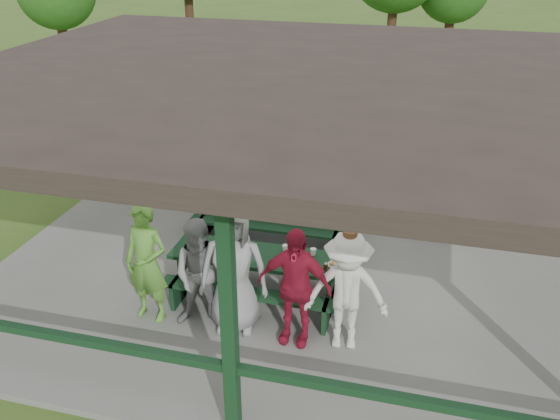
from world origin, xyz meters
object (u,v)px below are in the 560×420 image
(spectator_blue, at_px, (248,157))
(contestant_green, at_px, (147,263))
(farm_trailer, at_px, (338,108))
(picnic_table_near, at_px, (259,270))
(contestant_grey_left, at_px, (202,274))
(picnic_table_far, at_px, (275,211))
(contestant_grey_mid, at_px, (234,268))
(contestant_white_fedora, at_px, (347,292))
(pickup_truck, at_px, (509,108))
(contestant_red, at_px, (295,286))
(spectator_grey, at_px, (416,192))
(spectator_lblue, at_px, (296,176))

(spectator_blue, bearing_deg, contestant_green, 90.09)
(spectator_blue, xyz_separation_m, farm_trailer, (0.99, 4.94, -0.35))
(farm_trailer, bearing_deg, picnic_table_near, -84.00)
(contestant_grey_left, bearing_deg, farm_trailer, 77.42)
(picnic_table_far, height_order, contestant_green, contestant_green)
(contestant_grey_mid, relative_size, spectator_blue, 1.04)
(contestant_green, bearing_deg, contestant_white_fedora, 8.53)
(picnic_table_far, xyz_separation_m, pickup_truck, (4.59, 7.28, 0.14))
(contestant_green, distance_m, spectator_blue, 4.21)
(contestant_grey_mid, xyz_separation_m, spectator_blue, (-1.09, 4.12, -0.04))
(picnic_table_far, distance_m, contestant_green, 3.09)
(contestant_red, height_order, spectator_grey, contestant_red)
(picnic_table_far, bearing_deg, contestant_grey_left, -95.51)
(contestant_white_fedora, relative_size, pickup_truck, 0.34)
(contestant_grey_left, xyz_separation_m, contestant_white_fedora, (2.01, 0.04, 0.03))
(contestant_grey_mid, relative_size, spectator_lblue, 1.16)
(spectator_grey, bearing_deg, contestant_green, 64.64)
(contestant_grey_mid, xyz_separation_m, spectator_grey, (2.27, 3.73, -0.24))
(contestant_red, height_order, farm_trailer, contestant_red)
(contestant_grey_mid, height_order, spectator_grey, contestant_grey_mid)
(picnic_table_near, height_order, pickup_truck, pickup_truck)
(contestant_green, relative_size, contestant_red, 1.04)
(picnic_table_near, xyz_separation_m, spectator_grey, (2.15, 2.94, 0.25))
(contestant_grey_left, height_order, pickup_truck, contestant_grey_left)
(contestant_green, bearing_deg, pickup_truck, 67.93)
(contestant_red, xyz_separation_m, contestant_white_fedora, (0.69, 0.05, -0.00))
(spectator_lblue, xyz_separation_m, spectator_grey, (2.26, 0.08, -0.11))
(contestant_grey_left, relative_size, pickup_truck, 0.32)
(contestant_grey_left, bearing_deg, spectator_lblue, 72.64)
(pickup_truck, bearing_deg, spectator_lblue, 153.38)
(picnic_table_near, xyz_separation_m, contestant_grey_mid, (-0.12, -0.78, 0.49))
(picnic_table_near, bearing_deg, contestant_white_fedora, -28.91)
(picnic_table_near, distance_m, spectator_lblue, 2.89)
(contestant_red, distance_m, farm_trailer, 9.18)
(spectator_lblue, xyz_separation_m, farm_trailer, (-0.10, 5.41, -0.26))
(spectator_lblue, relative_size, spectator_blue, 0.90)
(picnic_table_far, distance_m, contestant_grey_left, 2.87)
(picnic_table_far, bearing_deg, spectator_blue, 124.20)
(contestant_grey_left, height_order, farm_trailer, contestant_grey_left)
(picnic_table_near, bearing_deg, spectator_grey, 53.83)
(spectator_grey, bearing_deg, contestant_white_fedora, 96.69)
(contestant_white_fedora, bearing_deg, spectator_blue, 116.02)
(contestant_green, height_order, pickup_truck, contestant_green)
(contestant_grey_mid, height_order, farm_trailer, contestant_grey_mid)
(contestant_green, height_order, spectator_lblue, contestant_green)
(contestant_white_fedora, relative_size, spectator_grey, 1.23)
(contestant_white_fedora, xyz_separation_m, spectator_lblue, (-1.55, 3.66, -0.03))
(contestant_grey_mid, xyz_separation_m, pickup_truck, (4.41, 10.06, -0.34))
(picnic_table_far, relative_size, contestant_grey_left, 1.68)
(pickup_truck, distance_m, farm_trailer, 4.62)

